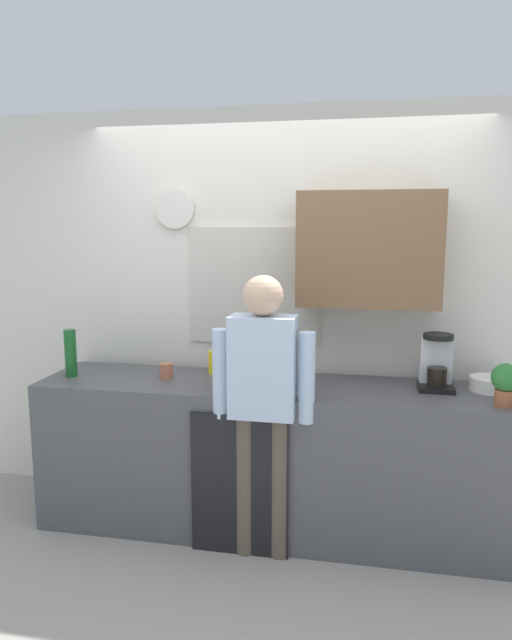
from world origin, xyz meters
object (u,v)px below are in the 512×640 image
at_px(coffee_maker, 436,364).
at_px(bottle_amber_beer, 270,376).
at_px(cup_yellow_cup, 277,380).
at_px(dish_soap, 213,362).
at_px(mixing_bowl, 489,384).
at_px(person_at_sink, 263,394).
at_px(bottle_green_wine, 71,353).
at_px(cup_terracotta_mug, 166,371).
at_px(bottle_red_vinegar, 229,370).
at_px(bottle_olive_oil, 240,372).
at_px(potted_plant, 506,382).

bearing_deg(coffee_maker, bottle_amber_beer, -160.47).
relative_size(cup_yellow_cup, dish_soap, 0.47).
height_order(bottle_amber_beer, cup_yellow_cup, bottle_amber_beer).
bearing_deg(mixing_bowl, dish_soap, 177.79).
distance_m(dish_soap, person_at_sink, 0.63).
relative_size(coffee_maker, mixing_bowl, 1.50).
bearing_deg(bottle_green_wine, dish_soap, 15.09).
bearing_deg(cup_terracotta_mug, bottle_red_vinegar, -19.30).
xyz_separation_m(bottle_olive_oil, bottle_red_vinegar, (-0.08, 0.08, -0.01)).
bearing_deg(potted_plant, bottle_red_vinegar, 178.30).
height_order(coffee_maker, cup_terracotta_mug, coffee_maker).
distance_m(bottle_green_wine, bottle_amber_beer, 1.31).
xyz_separation_m(coffee_maker, person_at_sink, (-0.95, -0.40, -0.12)).
distance_m(bottle_red_vinegar, dish_soap, 0.36).
bearing_deg(dish_soap, cup_yellow_cup, -26.26).
distance_m(cup_yellow_cup, mixing_bowl, 1.22).
distance_m(bottle_red_vinegar, potted_plant, 1.50).
relative_size(bottle_olive_oil, potted_plant, 1.09).
relative_size(coffee_maker, bottle_olive_oil, 1.32).
relative_size(bottle_green_wine, mixing_bowl, 1.36).
bearing_deg(potted_plant, dish_soap, 168.17).
height_order(bottle_red_vinegar, cup_yellow_cup, bottle_red_vinegar).
distance_m(cup_terracotta_mug, cup_yellow_cup, 0.71).
bearing_deg(mixing_bowl, bottle_green_wine, -176.20).
xyz_separation_m(cup_yellow_cup, person_at_sink, (-0.04, -0.25, -0.01)).
bearing_deg(dish_soap, bottle_red_vinegar, -59.24).
bearing_deg(coffee_maker, cup_yellow_cup, -170.89).
relative_size(bottle_amber_beer, potted_plant, 1.00).
bearing_deg(mixing_bowl, coffee_maker, -177.46).
bearing_deg(cup_yellow_cup, bottle_olive_oil, -138.91).
bearing_deg(bottle_amber_beer, person_at_sink, -111.04).
xyz_separation_m(mixing_bowl, person_at_sink, (-1.25, -0.41, -0.01)).
bearing_deg(potted_plant, bottle_olive_oil, -178.65).
height_order(bottle_olive_oil, person_at_sink, person_at_sink).
bearing_deg(person_at_sink, cup_terracotta_mug, 156.87).
relative_size(bottle_green_wine, dish_soap, 1.67).
xyz_separation_m(dish_soap, person_at_sink, (0.41, -0.47, -0.05)).
relative_size(bottle_green_wine, cup_yellow_cup, 3.53).
bearing_deg(bottle_red_vinegar, cup_terracotta_mug, 160.70).
relative_size(potted_plant, person_at_sink, 0.14).
bearing_deg(bottle_amber_beer, coffee_maker, 19.53).
bearing_deg(person_at_sink, dish_soap, 133.47).
distance_m(coffee_maker, person_at_sink, 1.04).
height_order(bottle_green_wine, mixing_bowl, bottle_green_wine).
distance_m(coffee_maker, bottle_red_vinegar, 1.20).
xyz_separation_m(mixing_bowl, dish_soap, (-1.66, 0.06, 0.04)).
bearing_deg(cup_yellow_cup, person_at_sink, -98.92).
distance_m(bottle_amber_beer, cup_yellow_cup, 0.20).
xyz_separation_m(cup_yellow_cup, potted_plant, (1.23, -0.13, 0.09)).
height_order(bottle_olive_oil, bottle_amber_beer, bottle_olive_oil).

